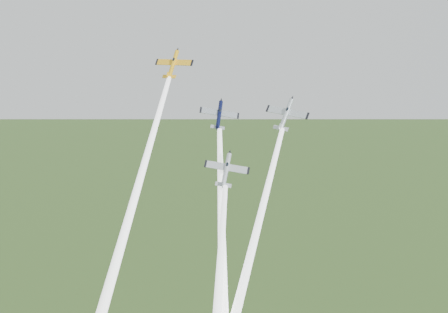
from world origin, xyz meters
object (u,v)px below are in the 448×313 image
Objects in this scene: plane_silver_low at (226,170)px; plane_navy at (219,115)px; plane_yellow at (173,64)px; plane_silver_right at (286,114)px.

plane_navy is at bearing 104.42° from plane_silver_low.
plane_yellow reaches higher than plane_navy.
plane_silver_low is (13.40, -14.36, -18.85)m from plane_yellow.
plane_silver_low is at bearing -35.16° from plane_yellow.
plane_silver_right is at bearing -0.83° from plane_yellow.
plane_navy is (10.55, -5.39, -9.73)m from plane_yellow.
plane_silver_low is (2.85, -8.97, -9.13)m from plane_navy.
plane_silver_right reaches higher than plane_silver_low.
plane_silver_low is at bearing -83.88° from plane_navy.
plane_yellow reaches higher than plane_silver_right.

